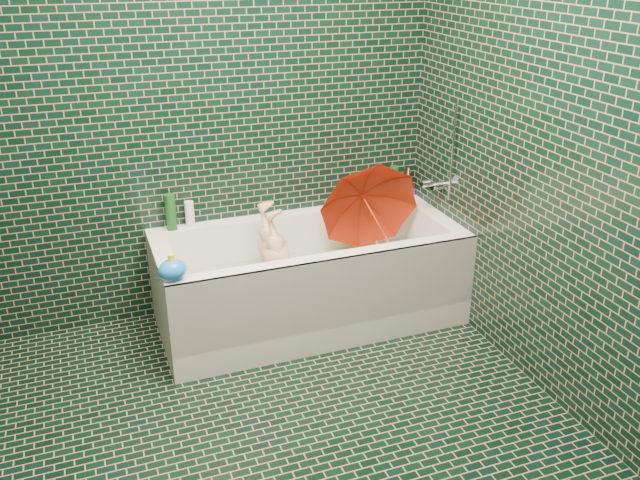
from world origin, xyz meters
name	(u,v)px	position (x,y,z in m)	size (l,w,h in m)	color
floor	(291,449)	(0.00, 0.00, 0.00)	(2.80, 2.80, 0.00)	black
wall_back	(206,100)	(0.00, 1.40, 1.25)	(2.80, 2.80, 0.00)	black
wall_front	(516,403)	(0.00, -1.40, 1.25)	(2.80, 2.80, 0.00)	black
wall_right	(577,143)	(1.30, 0.00, 1.25)	(2.80, 2.80, 0.00)	black
bathtub	(310,288)	(0.45, 1.01, 0.21)	(1.70, 0.75, 0.55)	white
bath_mat	(309,295)	(0.45, 1.02, 0.16)	(1.35, 0.47, 0.01)	green
water	(309,273)	(0.45, 1.02, 0.30)	(1.48, 0.53, 0.00)	silver
faucet	(441,179)	(1.26, 1.02, 0.77)	(0.18, 0.19, 0.55)	silver
child	(282,272)	(0.30, 1.07, 0.31)	(0.30, 0.19, 0.81)	#DBA488
umbrella	(374,217)	(0.86, 1.05, 0.58)	(0.57, 0.57, 0.50)	red
soap_bottle_a	(409,196)	(1.25, 1.36, 0.55)	(0.09, 0.09, 0.24)	white
soap_bottle_b	(409,196)	(1.25, 1.37, 0.55)	(0.08, 0.09, 0.19)	#3E1E71
soap_bottle_c	(408,197)	(1.23, 1.34, 0.55)	(0.12, 0.12, 0.16)	#144917
bottle_right_tall	(394,183)	(1.12, 1.34, 0.66)	(0.06, 0.06, 0.22)	#144917
bottle_right_pump	(407,182)	(1.23, 1.37, 0.65)	(0.05, 0.05, 0.20)	silver
bottle_left_tall	(171,212)	(-0.25, 1.34, 0.65)	(0.06, 0.06, 0.21)	#144917
bottle_left_short	(190,214)	(-0.15, 1.36, 0.62)	(0.05, 0.05, 0.15)	white
rubber_duck	(365,195)	(0.94, 1.36, 0.60)	(0.13, 0.11, 0.10)	yellow
bath_toy	(172,269)	(-0.35, 0.71, 0.61)	(0.15, 0.13, 0.13)	blue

